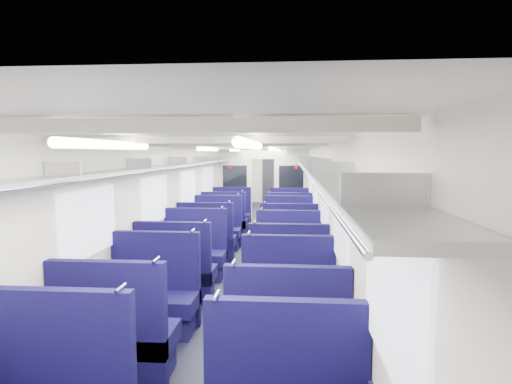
{
  "coord_description": "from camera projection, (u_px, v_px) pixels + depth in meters",
  "views": [
    {
      "loc": [
        0.85,
        -9.72,
        2.2
      ],
      "look_at": [
        -0.08,
        1.77,
        1.13
      ],
      "focal_mm": 29.86,
      "sensor_mm": 36.0,
      "label": 1
    }
  ],
  "objects": [
    {
      "name": "floor",
      "position": [
        253.0,
        247.0,
        9.92
      ],
      "size": [
        2.8,
        18.0,
        0.01
      ],
      "primitive_type": "cube",
      "color": "black",
      "rests_on": "ground"
    },
    {
      "name": "ceiling_fittings",
      "position": [
        252.0,
        148.0,
        9.45
      ],
      "size": [
        2.7,
        16.06,
        0.11
      ],
      "color": "silver",
      "rests_on": "ceiling"
    },
    {
      "name": "bulkhead",
      "position": [
        263.0,
        184.0,
        13.23
      ],
      "size": [
        2.8,
        0.1,
        2.35
      ],
      "color": "silver",
      "rests_on": "floor"
    },
    {
      "name": "windows",
      "position": [
        251.0,
        188.0,
        9.34
      ],
      "size": [
        2.78,
        15.6,
        0.75
      ],
      "color": "white",
      "rests_on": "wall_left"
    },
    {
      "name": "seat_7",
      "position": [
        288.0,
        307.0,
        5.01
      ],
      "size": [
        1.12,
        0.62,
        1.25
      ],
      "color": "#120E46",
      "rests_on": "floor"
    },
    {
      "name": "ceiling",
      "position": [
        253.0,
        146.0,
        9.7
      ],
      "size": [
        2.8,
        18.0,
        0.01
      ],
      "primitive_type": "cube",
      "color": "white",
      "rests_on": "wall_left"
    },
    {
      "name": "seat_16",
      "position": [
        224.0,
        223.0,
        10.92
      ],
      "size": [
        1.12,
        0.62,
        1.25
      ],
      "color": "#120E46",
      "rests_on": "floor"
    },
    {
      "name": "seat_11",
      "position": [
        289.0,
        260.0,
        7.21
      ],
      "size": [
        1.12,
        0.62,
        1.25
      ],
      "color": "#120E46",
      "rests_on": "floor"
    },
    {
      "name": "dado_right",
      "position": [
        313.0,
        233.0,
        9.78
      ],
      "size": [
        0.03,
        17.9,
        0.7
      ],
      "primitive_type": "cube",
      "color": "#15113A",
      "rests_on": "floor"
    },
    {
      "name": "seat_5",
      "position": [
        287.0,
        349.0,
        3.94
      ],
      "size": [
        1.12,
        0.62,
        1.25
      ],
      "color": "#120E46",
      "rests_on": "floor"
    },
    {
      "name": "wall_right",
      "position": [
        314.0,
        198.0,
        9.7
      ],
      "size": [
        0.02,
        18.0,
        2.35
      ],
      "primitive_type": "cube",
      "color": "beige",
      "rests_on": "floor"
    },
    {
      "name": "dado_left",
      "position": [
        195.0,
        231.0,
        10.0
      ],
      "size": [
        0.03,
        17.9,
        0.7
      ],
      "primitive_type": "cube",
      "color": "#15113A",
      "rests_on": "floor"
    },
    {
      "name": "seat_17",
      "position": [
        289.0,
        225.0,
        10.71
      ],
      "size": [
        1.12,
        0.62,
        1.25
      ],
      "color": "#120E46",
      "rests_on": "floor"
    },
    {
      "name": "seat_12",
      "position": [
        207.0,
        242.0,
        8.63
      ],
      "size": [
        1.12,
        0.62,
        1.25
      ],
      "color": "#120E46",
      "rests_on": "floor"
    },
    {
      "name": "seat_8",
      "position": [
        176.0,
        275.0,
        6.3
      ],
      "size": [
        1.12,
        0.62,
        1.25
      ],
      "color": "#120E46",
      "rests_on": "floor"
    },
    {
      "name": "wall_far",
      "position": [
        271.0,
        176.0,
        18.75
      ],
      "size": [
        2.8,
        0.02,
        2.35
      ],
      "primitive_type": "cube",
      "color": "beige",
      "rests_on": "floor"
    },
    {
      "name": "end_door",
      "position": [
        271.0,
        180.0,
        18.7
      ],
      "size": [
        0.75,
        0.06,
        2.0
      ],
      "primitive_type": "cube",
      "color": "black",
      "rests_on": "floor"
    },
    {
      "name": "seat_10",
      "position": [
        194.0,
        256.0,
        7.49
      ],
      "size": [
        1.12,
        0.62,
        1.25
      ],
      "color": "#120E46",
      "rests_on": "floor"
    },
    {
      "name": "wall_left",
      "position": [
        194.0,
        197.0,
        9.93
      ],
      "size": [
        0.02,
        18.0,
        2.35
      ],
      "primitive_type": "cube",
      "color": "beige",
      "rests_on": "floor"
    },
    {
      "name": "luggage_rack_right",
      "position": [
        307.0,
        163.0,
        9.64
      ],
      "size": [
        0.36,
        17.4,
        0.18
      ],
      "color": "#B2B5BA",
      "rests_on": "wall_right"
    },
    {
      "name": "seat_6",
      "position": [
        153.0,
        300.0,
        5.25
      ],
      "size": [
        1.12,
        0.62,
        1.25
      ],
      "color": "#120E46",
      "rests_on": "floor"
    },
    {
      "name": "seat_15",
      "position": [
        289.0,
        233.0,
        9.66
      ],
      "size": [
        1.12,
        0.62,
        1.25
      ],
      "color": "#120E46",
      "rests_on": "floor"
    },
    {
      "name": "seat_4",
      "position": [
        115.0,
        341.0,
        4.11
      ],
      "size": [
        1.12,
        0.62,
        1.25
      ],
      "color": "#120E46",
      "rests_on": "floor"
    },
    {
      "name": "seat_14",
      "position": [
        217.0,
        232.0,
        9.78
      ],
      "size": [
        1.12,
        0.62,
        1.25
      ],
      "color": "#120E46",
      "rests_on": "floor"
    },
    {
      "name": "seat_18",
      "position": [
        231.0,
        217.0,
        12.09
      ],
      "size": [
        1.12,
        0.62,
        1.25
      ],
      "color": "#120E46",
      "rests_on": "floor"
    },
    {
      "name": "seat_9",
      "position": [
        288.0,
        279.0,
        6.13
      ],
      "size": [
        1.12,
        0.62,
        1.25
      ],
      "color": "#120E46",
      "rests_on": "floor"
    },
    {
      "name": "luggage_rack_left",
      "position": [
        201.0,
        162.0,
        9.84
      ],
      "size": [
        0.36,
        17.4,
        0.18
      ],
      "color": "#B2B5BA",
      "rests_on": "wall_left"
    },
    {
      "name": "seat_13",
      "position": [
        289.0,
        244.0,
        8.47
      ],
      "size": [
        1.12,
        0.62,
        1.25
      ],
      "color": "#120E46",
      "rests_on": "floor"
    },
    {
      "name": "seat_19",
      "position": [
        289.0,
        218.0,
        11.82
      ],
      "size": [
        1.12,
        0.62,
        1.25
      ],
      "color": "#120E46",
      "rests_on": "floor"
    }
  ]
}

